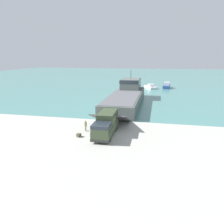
{
  "coord_description": "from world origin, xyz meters",
  "views": [
    {
      "loc": [
        6.98,
        -31.07,
        11.53
      ],
      "look_at": [
        -0.45,
        4.37,
        2.3
      ],
      "focal_mm": 35.0,
      "sensor_mm": 36.0,
      "label": 1
    }
  ],
  "objects_px": {
    "landing_craft": "(127,96)",
    "cargo_crate": "(79,135)",
    "military_truck": "(106,124)",
    "soldier_on_ramp": "(86,125)",
    "moored_boat_b": "(167,86)",
    "moored_boat_a": "(151,87)"
  },
  "relations": [
    {
      "from": "soldier_on_ramp",
      "to": "moored_boat_b",
      "type": "height_order",
      "value": "moored_boat_b"
    },
    {
      "from": "moored_boat_b",
      "to": "cargo_crate",
      "type": "relative_size",
      "value": 11.63
    },
    {
      "from": "military_truck",
      "to": "moored_boat_b",
      "type": "relative_size",
      "value": 1.14
    },
    {
      "from": "moored_boat_b",
      "to": "moored_boat_a",
      "type": "bearing_deg",
      "value": -158.48
    },
    {
      "from": "military_truck",
      "to": "soldier_on_ramp",
      "type": "height_order",
      "value": "military_truck"
    },
    {
      "from": "landing_craft",
      "to": "moored_boat_a",
      "type": "distance_m",
      "value": 28.79
    },
    {
      "from": "landing_craft",
      "to": "cargo_crate",
      "type": "height_order",
      "value": "landing_craft"
    },
    {
      "from": "soldier_on_ramp",
      "to": "moored_boat_b",
      "type": "distance_m",
      "value": 54.85
    },
    {
      "from": "moored_boat_a",
      "to": "military_truck",
      "type": "bearing_deg",
      "value": -119.85
    },
    {
      "from": "landing_craft",
      "to": "moored_boat_b",
      "type": "bearing_deg",
      "value": 70.32
    },
    {
      "from": "military_truck",
      "to": "soldier_on_ramp",
      "type": "xyz_separation_m",
      "value": [
        -3.54,
        0.96,
        -0.68
      ]
    },
    {
      "from": "military_truck",
      "to": "moored_boat_a",
      "type": "height_order",
      "value": "military_truck"
    },
    {
      "from": "military_truck",
      "to": "cargo_crate",
      "type": "bearing_deg",
      "value": -66.04
    },
    {
      "from": "landing_craft",
      "to": "cargo_crate",
      "type": "distance_m",
      "value": 25.7
    },
    {
      "from": "landing_craft",
      "to": "military_truck",
      "type": "height_order",
      "value": "landing_craft"
    },
    {
      "from": "military_truck",
      "to": "cargo_crate",
      "type": "height_order",
      "value": "military_truck"
    },
    {
      "from": "soldier_on_ramp",
      "to": "cargo_crate",
      "type": "xyz_separation_m",
      "value": [
        -0.17,
        -2.67,
        -0.75
      ]
    },
    {
      "from": "military_truck",
      "to": "soldier_on_ramp",
      "type": "distance_m",
      "value": 3.73
    },
    {
      "from": "soldier_on_ramp",
      "to": "cargo_crate",
      "type": "distance_m",
      "value": 2.77
    },
    {
      "from": "military_truck",
      "to": "soldier_on_ramp",
      "type": "relative_size",
      "value": 4.61
    },
    {
      "from": "landing_craft",
      "to": "cargo_crate",
      "type": "xyz_separation_m",
      "value": [
        -3.5,
        -25.4,
        -1.69
      ]
    },
    {
      "from": "moored_boat_a",
      "to": "cargo_crate",
      "type": "xyz_separation_m",
      "value": [
        -8.54,
        -53.71,
        -0.29
      ]
    }
  ]
}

